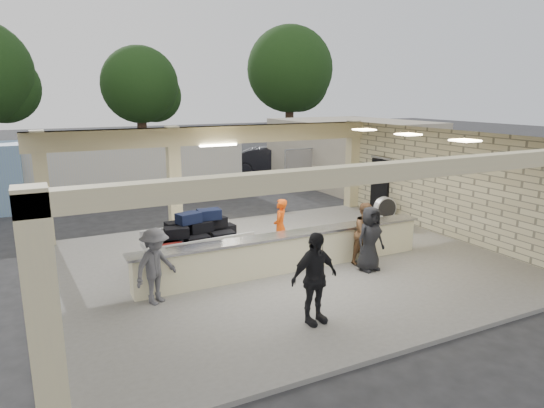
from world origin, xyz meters
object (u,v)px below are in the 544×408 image
passenger_b (314,278)px  passenger_d (370,239)px  car_white_a (317,161)px  car_dark (270,161)px  container_white (114,173)px  baggage_counter (288,252)px  luggage_cart (196,238)px  drum_fan (385,208)px  baggage_handler (280,227)px  passenger_a (366,233)px  car_white_b (327,156)px  passenger_c (156,266)px

passenger_b → passenger_d: 3.41m
passenger_b → car_white_a: (10.28, 16.36, -0.32)m
car_dark → container_white: bearing=137.9°
container_white → baggage_counter: bearing=-72.8°
luggage_cart → drum_fan: bearing=7.2°
luggage_cart → baggage_handler: 2.48m
passenger_a → car_white_b: size_ratio=0.36×
drum_fan → passenger_c: size_ratio=0.52×
baggage_handler → car_white_a: 15.16m
baggage_counter → baggage_handler: bearing=71.8°
container_white → baggage_handler: bearing=-69.2°
passenger_a → passenger_b: size_ratio=0.89×
passenger_b → luggage_cart: bearing=97.6°
passenger_c → car_white_b: (14.46, 15.43, -0.22)m
drum_fan → baggage_handler: bearing=-156.3°
drum_fan → passenger_c: 9.58m
drum_fan → baggage_handler: baggage_handler is taller
baggage_counter → container_white: container_white is taller
passenger_a → passenger_b: bearing=-151.2°
drum_fan → passenger_b: 8.54m
baggage_counter → car_white_b: (10.90, 14.93, 0.15)m
baggage_handler → container_white: (-2.93, 10.09, 0.30)m
luggage_cart → car_dark: (8.86, 13.40, -0.15)m
baggage_counter → drum_fan: baggage_counter is taller
car_dark → passenger_d: bearing=-169.4°
passenger_c → baggage_counter: bearing=-21.9°
car_white_b → luggage_cart: bearing=116.6°
baggage_handler → passenger_d: passenger_d is taller
passenger_a → car_dark: (4.69, 15.17, -0.19)m
baggage_counter → passenger_b: 3.04m
passenger_d → baggage_handler: bearing=117.9°
car_white_a → car_white_b: bearing=-60.1°
baggage_counter → passenger_d: passenger_d is taller
luggage_cart → car_white_b: bearing=42.5°
car_white_a → car_white_b: 2.14m
baggage_handler → car_dark: bearing=-163.6°
baggage_counter → container_white: bearing=102.6°
drum_fan → container_white: 11.71m
baggage_handler → passenger_c: 4.32m
passenger_b → container_white: bearing=88.8°
passenger_d → passenger_c: bearing=169.4°
passenger_d → car_dark: passenger_d is taller
baggage_handler → passenger_b: passenger_b is taller
passenger_d → drum_fan: bearing=40.3°
passenger_b → passenger_c: (-2.58, 2.35, -0.09)m
car_white_a → container_white: container_white is taller
car_dark → car_white_a: bearing=-86.6°
passenger_d → passenger_a: bearing=58.1°
drum_fan → car_white_a: car_white_a is taller
luggage_cart → passenger_a: (4.17, -1.77, 0.03)m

